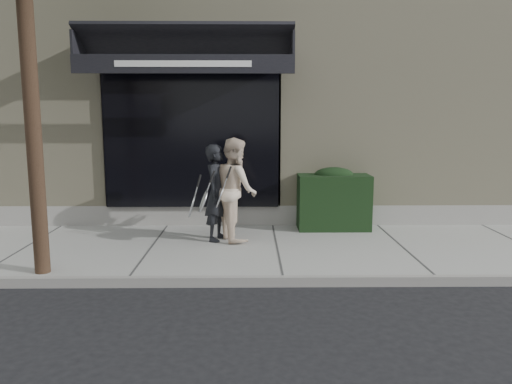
{
  "coord_description": "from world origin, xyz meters",
  "views": [
    {
      "loc": [
        -0.43,
        -7.75,
        2.21
      ],
      "look_at": [
        -0.33,
        0.6,
        0.9
      ],
      "focal_mm": 35.0,
      "sensor_mm": 36.0,
      "label": 1
    }
  ],
  "objects": [
    {
      "name": "hedge",
      "position": [
        1.1,
        1.25,
        0.66
      ],
      "size": [
        1.3,
        0.7,
        1.14
      ],
      "color": "black",
      "rests_on": "sidewalk"
    },
    {
      "name": "sidewalk",
      "position": [
        0.0,
        0.0,
        0.06
      ],
      "size": [
        20.0,
        3.0,
        0.12
      ],
      "primitive_type": "cube",
      "color": "#9A9A95",
      "rests_on": "ground"
    },
    {
      "name": "pedestrian_front",
      "position": [
        -0.98,
        0.41,
        0.92
      ],
      "size": [
        0.76,
        0.84,
        1.6
      ],
      "color": "black",
      "rests_on": "sidewalk"
    },
    {
      "name": "ground",
      "position": [
        0.0,
        0.0,
        0.0
      ],
      "size": [
        80.0,
        80.0,
        0.0
      ],
      "primitive_type": "plane",
      "color": "black",
      "rests_on": "ground"
    },
    {
      "name": "curb",
      "position": [
        0.0,
        -1.55,
        0.07
      ],
      "size": [
        20.0,
        0.1,
        0.14
      ],
      "primitive_type": "cube",
      "color": "gray",
      "rests_on": "ground"
    },
    {
      "name": "building_facade",
      "position": [
        -0.01,
        4.96,
        2.74
      ],
      "size": [
        14.3,
        8.04,
        5.64
      ],
      "color": "beige",
      "rests_on": "ground"
    },
    {
      "name": "pedestrian_back",
      "position": [
        -0.67,
        0.44,
        0.98
      ],
      "size": [
        0.88,
        1.0,
        1.71
      ],
      "color": "beige",
      "rests_on": "sidewalk"
    }
  ]
}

